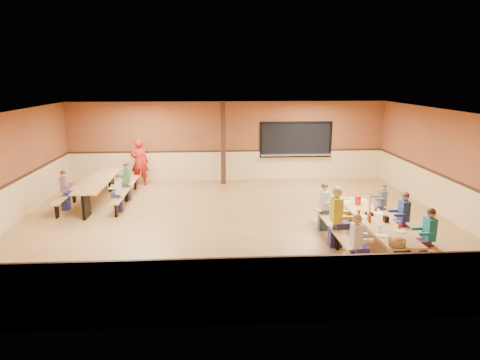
{
  "coord_description": "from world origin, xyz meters",
  "views": [
    {
      "loc": [
        -0.57,
        -11.13,
        3.89
      ],
      "look_at": [
        0.15,
        0.17,
        1.15
      ],
      "focal_mm": 32.0,
      "sensor_mm": 36.0,
      "label": 1
    }
  ],
  "objects": [
    {
      "name": "seated_child_navy_right",
      "position": [
        3.91,
        -1.77,
        0.62
      ],
      "size": [
        0.39,
        0.32,
        1.25
      ],
      "primitive_type": null,
      "color": "navy",
      "rests_on": "ground"
    },
    {
      "name": "seated_child_teal_right",
      "position": [
        3.91,
        -2.99,
        0.62
      ],
      "size": [
        0.38,
        0.31,
        1.23
      ],
      "primitive_type": null,
      "color": "teal",
      "rests_on": "ground"
    },
    {
      "name": "seated_child_purple_sec",
      "position": [
        -5.0,
        1.46,
        0.59
      ],
      "size": [
        0.36,
        0.29,
        1.19
      ],
      "primitive_type": null,
      "color": "#784A6D",
      "rests_on": "ground"
    },
    {
      "name": "napkin_dispenser",
      "position": [
        3.25,
        -2.31,
        0.8
      ],
      "size": [
        0.1,
        0.14,
        0.13
      ],
      "primitive_type": "cube",
      "color": "black",
      "rests_on": "cafeteria_table_main"
    },
    {
      "name": "seated_child_tan_sec",
      "position": [
        -3.35,
        1.15,
        0.56
      ],
      "size": [
        0.33,
        0.27,
        1.12
      ],
      "primitive_type": null,
      "color": "beige",
      "rests_on": "ground"
    },
    {
      "name": "kitchen_pass_through",
      "position": [
        2.6,
        4.96,
        1.49
      ],
      "size": [
        2.78,
        0.28,
        1.38
      ],
      "color": "black",
      "rests_on": "ground"
    },
    {
      "name": "condiment_ketchup",
      "position": [
        2.89,
        -2.31,
        0.82
      ],
      "size": [
        0.06,
        0.06,
        0.17
      ],
      "primitive_type": "cylinder",
      "color": "#B2140F",
      "rests_on": "cafeteria_table_main"
    },
    {
      "name": "room_envelope",
      "position": [
        0.0,
        0.0,
        0.69
      ],
      "size": [
        12.04,
        10.04,
        3.02
      ],
      "color": "brown",
      "rests_on": "ground"
    },
    {
      "name": "seated_child_green_sec",
      "position": [
        -3.35,
        2.43,
        0.6
      ],
      "size": [
        0.37,
        0.3,
        1.2
      ],
      "primitive_type": null,
      "color": "#3B7F44",
      "rests_on": "ground"
    },
    {
      "name": "seated_child_white_left",
      "position": [
        2.26,
        -3.26,
        0.62
      ],
      "size": [
        0.38,
        0.31,
        1.23
      ],
      "primitive_type": null,
      "color": "white",
      "rests_on": "ground"
    },
    {
      "name": "seated_child_grey_left",
      "position": [
        2.26,
        -0.74,
        0.62
      ],
      "size": [
        0.38,
        0.31,
        1.23
      ],
      "primitive_type": null,
      "color": "silver",
      "rests_on": "ground"
    },
    {
      "name": "condiment_mustard",
      "position": [
        2.92,
        -2.12,
        0.82
      ],
      "size": [
        0.06,
        0.06,
        0.17
      ],
      "primitive_type": "cylinder",
      "color": "yellow",
      "rests_on": "cafeteria_table_main"
    },
    {
      "name": "seated_child_char_right",
      "position": [
        3.91,
        -0.48,
        0.56
      ],
      "size": [
        0.33,
        0.27,
        1.12
      ],
      "primitive_type": null,
      "color": "#464A4E",
      "rests_on": "ground"
    },
    {
      "name": "place_settings",
      "position": [
        3.08,
        -2.03,
        0.8
      ],
      "size": [
        0.65,
        3.3,
        0.11
      ],
      "primitive_type": null,
      "color": "beige",
      "rests_on": "cafeteria_table_main"
    },
    {
      "name": "punch_pitcher",
      "position": [
        3.06,
        -0.97,
        0.85
      ],
      "size": [
        0.16,
        0.16,
        0.22
      ],
      "primitive_type": "cylinder",
      "color": "red",
      "rests_on": "cafeteria_table_main"
    },
    {
      "name": "cafeteria_table_second",
      "position": [
        -4.18,
        2.24,
        0.53
      ],
      "size": [
        1.91,
        3.7,
        0.74
      ],
      "color": "#B48247",
      "rests_on": "ground"
    },
    {
      "name": "ground",
      "position": [
        0.0,
        0.0,
        0.0
      ],
      "size": [
        12.0,
        12.0,
        0.0
      ],
      "primitive_type": "plane",
      "color": "olive",
      "rests_on": "ground"
    },
    {
      "name": "cafeteria_table_main",
      "position": [
        3.08,
        -2.03,
        0.53
      ],
      "size": [
        1.91,
        3.7,
        0.74
      ],
      "color": "#B48247",
      "rests_on": "ground"
    },
    {
      "name": "standing_woman",
      "position": [
        -3.26,
        4.37,
        0.85
      ],
      "size": [
        0.62,
        0.41,
        1.71
      ],
      "primitive_type": "imported",
      "rotation": [
        0.0,
        0.0,
        3.14
      ],
      "color": "#A61613",
      "rests_on": "ground"
    },
    {
      "name": "table_paddle",
      "position": [
        3.05,
        -1.82,
        0.88
      ],
      "size": [
        0.16,
        0.16,
        0.56
      ],
      "color": "black",
      "rests_on": "cafeteria_table_main"
    },
    {
      "name": "structural_post",
      "position": [
        -0.2,
        4.4,
        1.5
      ],
      "size": [
        0.18,
        0.18,
        3.0
      ],
      "primitive_type": "cube",
      "color": "#321A10",
      "rests_on": "ground"
    },
    {
      "name": "chip_bowl",
      "position": [
        2.92,
        -3.68,
        0.81
      ],
      "size": [
        0.32,
        0.32,
        0.15
      ],
      "primitive_type": null,
      "color": "#F8A027",
      "rests_on": "cafeteria_table_main"
    },
    {
      "name": "seated_adult_yellow",
      "position": [
        2.26,
        -1.84,
        0.71
      ],
      "size": [
        0.48,
        0.39,
        1.43
      ],
      "primitive_type": null,
      "color": "gold",
      "rests_on": "ground"
    }
  ]
}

